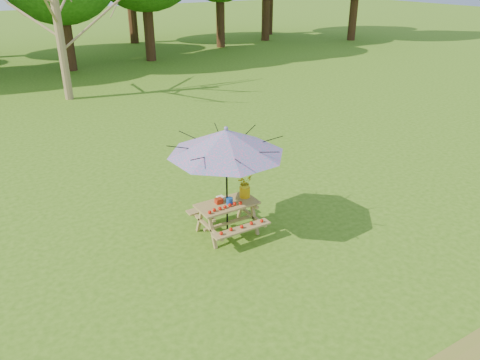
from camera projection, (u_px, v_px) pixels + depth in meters
picnic_table at (227, 219)px, 9.32m from camera, size 1.20×1.32×0.67m
patio_umbrella at (226, 142)px, 8.64m from camera, size 2.80×2.80×2.25m
produce_bins at (224, 200)px, 9.18m from camera, size 0.30×0.38×0.13m
tomatoes_row at (225, 207)px, 8.95m from camera, size 0.77×0.13×0.07m
flower_bucket at (245, 185)px, 9.33m from camera, size 0.36×0.33×0.47m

